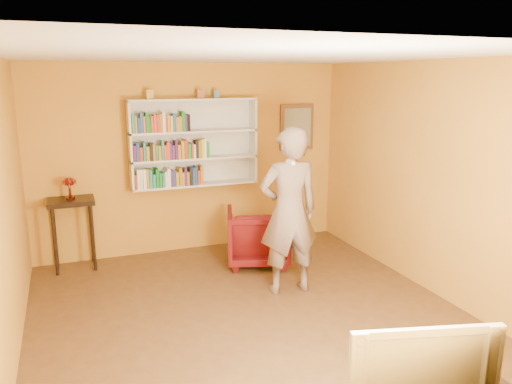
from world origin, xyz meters
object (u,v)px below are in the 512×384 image
at_px(armchair, 258,236).
at_px(television, 419,361).
at_px(console_table, 72,211).
at_px(ruby_lustre, 69,184).
at_px(bookshelf, 193,143).
at_px(person, 289,212).

distance_m(armchair, television, 3.85).
xyz_separation_m(console_table, armchair, (2.35, -0.69, -0.41)).
bearing_deg(console_table, ruby_lustre, 108.43).
distance_m(bookshelf, television, 4.74).
bearing_deg(person, console_table, -31.21).
height_order(console_table, armchair, console_table).
bearing_deg(bookshelf, television, -86.89).
height_order(bookshelf, ruby_lustre, bookshelf).
relative_size(console_table, person, 0.49).
bearing_deg(television, armchair, 98.62).
height_order(armchair, person, person).
distance_m(console_table, television, 4.90).
relative_size(bookshelf, ruby_lustre, 6.34).
bearing_deg(armchair, bookshelf, -34.65).
xyz_separation_m(bookshelf, armchair, (0.66, -0.85, -1.21)).
relative_size(armchair, person, 0.43).
distance_m(ruby_lustre, person, 2.89).
height_order(bookshelf, armchair, bookshelf).
height_order(ruby_lustre, person, person).
distance_m(bookshelf, armchair, 1.62).
relative_size(console_table, ruby_lustre, 3.37).
bearing_deg(console_table, television, -66.62).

